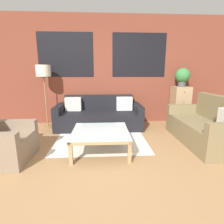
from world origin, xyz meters
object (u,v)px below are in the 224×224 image
object	(u,v)px
floor_lamp	(44,74)
drawer_cabinet	(180,105)
armchair_corner	(1,143)
coffee_table	(100,133)
potted_plant	(182,76)
settee_vintage	(205,127)
couch_dark	(99,116)

from	to	relation	value
floor_lamp	drawer_cabinet	xyz separation A→B (m)	(3.48, 0.12, -0.82)
armchair_corner	floor_lamp	bearing A→B (deg)	83.75
coffee_table	potted_plant	distance (m)	2.82
settee_vintage	armchair_corner	xyz separation A→B (m)	(-3.59, -0.52, -0.03)
floor_lamp	potted_plant	bearing A→B (deg)	1.96
coffee_table	potted_plant	xyz separation A→B (m)	(2.11, 1.61, 0.94)
settee_vintage	floor_lamp	bearing A→B (deg)	160.41
potted_plant	coffee_table	bearing A→B (deg)	-142.70
coffee_table	floor_lamp	world-z (taller)	floor_lamp
couch_dark	drawer_cabinet	distance (m)	2.18
drawer_cabinet	potted_plant	size ratio (longest dim) A/B	2.11
settee_vintage	drawer_cabinet	size ratio (longest dim) A/B	1.70
potted_plant	drawer_cabinet	bearing A→B (deg)	-90.00
couch_dark	armchair_corner	bearing A→B (deg)	-132.36
drawer_cabinet	potted_plant	world-z (taller)	potted_plant
coffee_table	floor_lamp	bearing A→B (deg)	132.42
settee_vintage	floor_lamp	world-z (taller)	floor_lamp
settee_vintage	floor_lamp	size ratio (longest dim) A/B	1.10
drawer_cabinet	settee_vintage	bearing A→B (deg)	-93.18
drawer_cabinet	potted_plant	bearing A→B (deg)	90.00
settee_vintage	potted_plant	world-z (taller)	potted_plant
couch_dark	armchair_corner	xyz separation A→B (m)	(-1.51, -1.65, -0.00)
settee_vintage	potted_plant	size ratio (longest dim) A/B	3.57
drawer_cabinet	armchair_corner	bearing A→B (deg)	-153.19
armchair_corner	floor_lamp	xyz separation A→B (m)	(0.19, 1.73, 1.04)
settee_vintage	potted_plant	xyz separation A→B (m)	(0.07, 1.33, 0.96)
settee_vintage	drawer_cabinet	distance (m)	1.35
settee_vintage	coffee_table	bearing A→B (deg)	-172.17
coffee_table	drawer_cabinet	size ratio (longest dim) A/B	0.96
settee_vintage	floor_lamp	distance (m)	3.75
armchair_corner	potted_plant	bearing A→B (deg)	26.81
floor_lamp	potted_plant	world-z (taller)	floor_lamp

